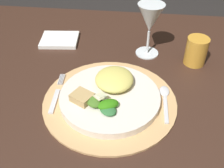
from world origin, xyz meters
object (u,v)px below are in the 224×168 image
object	(u,v)px
dinner_plate	(110,97)
napkin	(60,40)
wine_glass	(150,20)
dining_table	(132,109)
fork	(57,95)
spoon	(165,97)
amber_tumbler	(196,51)

from	to	relation	value
dinner_plate	napkin	bearing A→B (deg)	126.51
wine_glass	dining_table	bearing A→B (deg)	-105.18
fork	spoon	distance (m)	0.29
spoon	napkin	distance (m)	0.44
spoon	amber_tumbler	size ratio (longest dim) A/B	1.61
napkin	amber_tumbler	distance (m)	0.46
dining_table	napkin	xyz separation A→B (m)	(-0.27, 0.17, 0.15)
dinner_plate	amber_tumbler	size ratio (longest dim) A/B	3.01
dinner_plate	wine_glass	size ratio (longest dim) A/B	1.54
dining_table	fork	size ratio (longest dim) A/B	9.26
dining_table	wine_glass	bearing A→B (deg)	74.82
fork	amber_tumbler	bearing A→B (deg)	28.06
dinner_plate	amber_tumbler	xyz separation A→B (m)	(0.24, 0.21, 0.03)
fork	napkin	distance (m)	0.29
dining_table	amber_tumbler	size ratio (longest dim) A/B	16.87
dining_table	dinner_plate	xyz separation A→B (m)	(-0.06, -0.12, 0.15)
napkin	amber_tumbler	size ratio (longest dim) A/B	1.45
fork	amber_tumbler	size ratio (longest dim) A/B	1.82
spoon	dining_table	bearing A→B (deg)	132.49
dining_table	spoon	distance (m)	0.19
dinner_plate	amber_tumbler	world-z (taller)	amber_tumbler
napkin	wine_glass	xyz separation A→B (m)	(0.30, -0.04, 0.11)
amber_tumbler	fork	bearing A→B (deg)	-151.94
dining_table	amber_tumbler	xyz separation A→B (m)	(0.18, 0.09, 0.18)
dining_table	wine_glass	distance (m)	0.29
fork	wine_glass	world-z (taller)	wine_glass
wine_glass	amber_tumbler	size ratio (longest dim) A/B	1.95
fork	napkin	world-z (taller)	napkin
dinner_plate	spoon	xyz separation A→B (m)	(0.14, 0.03, -0.01)
spoon	wine_glass	distance (m)	0.25
wine_glass	amber_tumbler	distance (m)	0.17
amber_tumbler	wine_glass	bearing A→B (deg)	165.99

